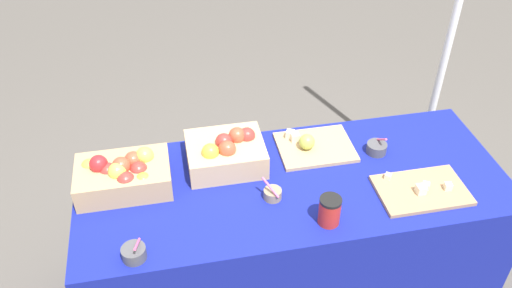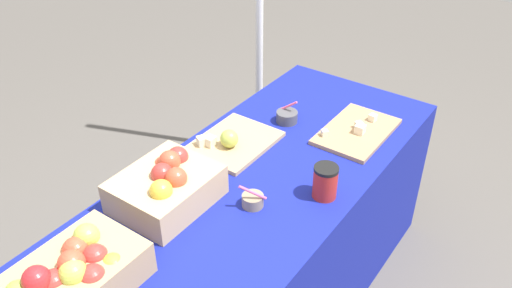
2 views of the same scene
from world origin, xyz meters
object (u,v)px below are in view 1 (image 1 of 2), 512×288
at_px(apple_crate_middle, 227,151).
at_px(coffee_cup, 330,211).
at_px(sample_bowl_mid, 377,148).
at_px(sample_bowl_far, 134,253).
at_px(apple_crate_left, 123,175).
at_px(sample_bowl_near, 273,194).
at_px(cutting_board_back, 313,146).
at_px(cutting_board_front, 421,190).
at_px(tent_pole, 457,9).

xyz_separation_m(apple_crate_middle, coffee_cup, (0.35, -0.44, -0.01)).
relative_size(sample_bowl_mid, sample_bowl_far, 1.02).
relative_size(sample_bowl_mid, coffee_cup, 0.80).
relative_size(apple_crate_left, coffee_cup, 3.14).
bearing_deg(sample_bowl_mid, sample_bowl_near, -159.44).
bearing_deg(apple_crate_middle, apple_crate_left, -171.30).
distance_m(sample_bowl_mid, sample_bowl_far, 1.20).
bearing_deg(apple_crate_left, cutting_board_back, 6.47).
bearing_deg(sample_bowl_near, sample_bowl_far, -159.83).
height_order(apple_crate_left, sample_bowl_mid, apple_crate_left).
xyz_separation_m(apple_crate_middle, cutting_board_front, (0.79, -0.35, -0.06)).
bearing_deg(tent_pole, sample_bowl_far, -150.26).
xyz_separation_m(sample_bowl_far, coffee_cup, (0.77, 0.03, 0.04)).
bearing_deg(tent_pole, sample_bowl_near, -146.03).
height_order(cutting_board_front, sample_bowl_far, sample_bowl_far).
bearing_deg(cutting_board_back, sample_bowl_mid, -16.23).
bearing_deg(sample_bowl_far, sample_bowl_mid, 20.36).
relative_size(cutting_board_back, coffee_cup, 2.76).
height_order(cutting_board_back, tent_pole, tent_pole).
relative_size(apple_crate_middle, coffee_cup, 2.72).
bearing_deg(apple_crate_middle, tent_pole, 21.65).
distance_m(cutting_board_front, sample_bowl_mid, 0.31).
distance_m(sample_bowl_far, tent_pole, 2.04).
bearing_deg(sample_bowl_mid, apple_crate_middle, 175.53).
bearing_deg(apple_crate_middle, sample_bowl_mid, -4.47).
distance_m(apple_crate_middle, coffee_cup, 0.56).
height_order(sample_bowl_near, tent_pole, tent_pole).
distance_m(cutting_board_back, sample_bowl_far, 0.98).
distance_m(cutting_board_front, sample_bowl_far, 1.23).
height_order(apple_crate_middle, sample_bowl_near, apple_crate_middle).
bearing_deg(cutting_board_front, apple_crate_middle, 156.24).
xyz_separation_m(apple_crate_middle, tent_pole, (1.32, 0.52, 0.34)).
bearing_deg(sample_bowl_mid, sample_bowl_far, -159.64).
bearing_deg(tent_pole, sample_bowl_mid, -136.79).
bearing_deg(cutting_board_back, sample_bowl_far, -149.16).
bearing_deg(tent_pole, apple_crate_left, -161.53).
bearing_deg(sample_bowl_far, sample_bowl_near, 20.17).
height_order(cutting_board_back, sample_bowl_near, sample_bowl_near).
bearing_deg(sample_bowl_mid, cutting_board_back, 163.77).
distance_m(apple_crate_middle, tent_pole, 1.46).
xyz_separation_m(cutting_board_front, sample_bowl_mid, (-0.09, 0.29, 0.01)).
bearing_deg(tent_pole, apple_crate_middle, -158.35).
xyz_separation_m(apple_crate_left, sample_bowl_mid, (1.16, 0.02, -0.05)).
xyz_separation_m(apple_crate_middle, sample_bowl_near, (0.16, -0.26, -0.05)).
distance_m(apple_crate_middle, sample_bowl_near, 0.31).
distance_m(sample_bowl_mid, tent_pole, 0.93).
height_order(cutting_board_front, cutting_board_back, cutting_board_back).
distance_m(apple_crate_left, sample_bowl_far, 0.41).
height_order(apple_crate_middle, cutting_board_back, apple_crate_middle).
xyz_separation_m(cutting_board_back, sample_bowl_far, (-0.84, -0.50, 0.01)).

